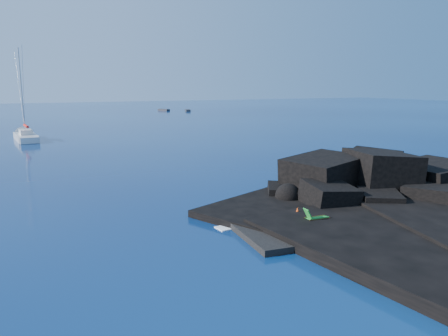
{
  "coord_description": "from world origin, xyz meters",
  "views": [
    {
      "loc": [
        -10.58,
        -18.78,
        8.14
      ],
      "look_at": [
        3.79,
        10.02,
        2.0
      ],
      "focal_mm": 35.0,
      "sensor_mm": 36.0,
      "label": 1
    }
  ],
  "objects_px": {
    "sailboat": "(26,140)",
    "deck_chair": "(317,214)",
    "distant_boat_a": "(164,111)",
    "marker_cone": "(297,212)",
    "distant_boat_b": "(188,111)",
    "sunbather": "(263,218)"
  },
  "relations": [
    {
      "from": "deck_chair",
      "to": "sailboat",
      "type": "bearing_deg",
      "value": 108.99
    },
    {
      "from": "marker_cone",
      "to": "distant_boat_a",
      "type": "relative_size",
      "value": 0.12
    },
    {
      "from": "sailboat",
      "to": "distant_boat_a",
      "type": "relative_size",
      "value": 3.12
    },
    {
      "from": "distant_boat_a",
      "to": "sailboat",
      "type": "bearing_deg",
      "value": -147.03
    },
    {
      "from": "marker_cone",
      "to": "distant_boat_b",
      "type": "xyz_separation_m",
      "value": [
        36.15,
        108.0,
        -0.61
      ]
    },
    {
      "from": "deck_chair",
      "to": "distant_boat_a",
      "type": "height_order",
      "value": "deck_chair"
    },
    {
      "from": "deck_chair",
      "to": "distant_boat_a",
      "type": "xyz_separation_m",
      "value": [
        30.0,
        115.33,
        -0.85
      ]
    },
    {
      "from": "distant_boat_a",
      "to": "distant_boat_b",
      "type": "relative_size",
      "value": 1.01
    },
    {
      "from": "distant_boat_b",
      "to": "sailboat",
      "type": "bearing_deg",
      "value": -115.38
    },
    {
      "from": "deck_chair",
      "to": "distant_boat_a",
      "type": "relative_size",
      "value": 0.33
    },
    {
      "from": "sailboat",
      "to": "marker_cone",
      "type": "xyz_separation_m",
      "value": [
        12.85,
        -50.55,
        0.61
      ]
    },
    {
      "from": "marker_cone",
      "to": "distant_boat_b",
      "type": "distance_m",
      "value": 113.89
    },
    {
      "from": "marker_cone",
      "to": "distant_boat_b",
      "type": "bearing_deg",
      "value": 71.5
    },
    {
      "from": "sailboat",
      "to": "deck_chair",
      "type": "relative_size",
      "value": 9.4
    },
    {
      "from": "sailboat",
      "to": "deck_chair",
      "type": "xyz_separation_m",
      "value": [
        13.06,
        -52.18,
        0.85
      ]
    },
    {
      "from": "deck_chair",
      "to": "distant_boat_b",
      "type": "bearing_deg",
      "value": 76.79
    },
    {
      "from": "sunbather",
      "to": "distant_boat_b",
      "type": "height_order",
      "value": "sunbather"
    },
    {
      "from": "sailboat",
      "to": "distant_boat_a",
      "type": "bearing_deg",
      "value": 52.08
    },
    {
      "from": "sailboat",
      "to": "sunbather",
      "type": "distance_m",
      "value": 51.52
    },
    {
      "from": "deck_chair",
      "to": "marker_cone",
      "type": "relative_size",
      "value": 2.76
    },
    {
      "from": "distant_boat_b",
      "to": "deck_chair",
      "type": "bearing_deg",
      "value": -93.07
    },
    {
      "from": "distant_boat_a",
      "to": "distant_boat_b",
      "type": "xyz_separation_m",
      "value": [
        5.94,
        -5.7,
        0.0
      ]
    }
  ]
}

